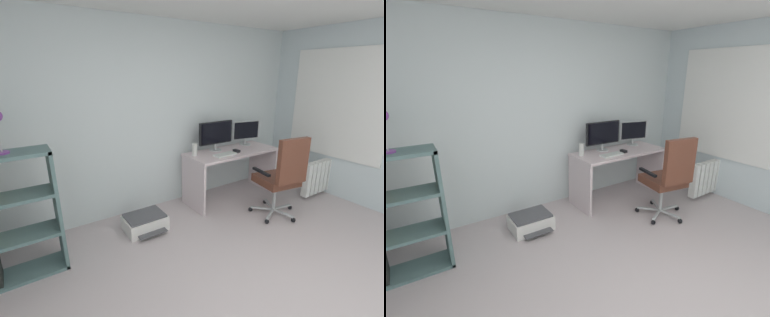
# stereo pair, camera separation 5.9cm
# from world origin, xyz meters

# --- Properties ---
(wall_back) EXTENTS (5.07, 0.10, 2.50)m
(wall_back) POSITION_xyz_m (0.00, 2.59, 1.25)
(wall_back) COLOR silver
(wall_back) RESTS_ON ground
(window_pane) EXTENTS (0.01, 1.35, 1.49)m
(window_pane) POSITION_xyz_m (2.53, 1.42, 1.40)
(window_pane) COLOR white
(window_frame) EXTENTS (0.02, 1.43, 1.57)m
(window_frame) POSITION_xyz_m (2.52, 1.42, 1.40)
(window_frame) COLOR white
(desk) EXTENTS (1.40, 0.57, 0.75)m
(desk) POSITION_xyz_m (1.14, 2.13, 0.54)
(desk) COLOR silver
(desk) RESTS_ON ground
(monitor_main) EXTENTS (0.57, 0.18, 0.43)m
(monitor_main) POSITION_xyz_m (0.95, 2.28, 1.00)
(monitor_main) COLOR #B2B5B7
(monitor_main) RESTS_ON desk
(monitor_secondary) EXTENTS (0.46, 0.18, 0.38)m
(monitor_secondary) POSITION_xyz_m (1.55, 2.28, 0.96)
(monitor_secondary) COLOR #B2B5B7
(monitor_secondary) RESTS_ON desk
(keyboard) EXTENTS (0.35, 0.15, 0.02)m
(keyboard) POSITION_xyz_m (0.91, 2.01, 0.76)
(keyboard) COLOR silver
(keyboard) RESTS_ON desk
(computer_mouse) EXTENTS (0.06, 0.10, 0.03)m
(computer_mouse) POSITION_xyz_m (1.15, 2.04, 0.76)
(computer_mouse) COLOR black
(computer_mouse) RESTS_ON desk
(desktop_speaker) EXTENTS (0.07, 0.07, 0.17)m
(desktop_speaker) POSITION_xyz_m (0.55, 2.23, 0.83)
(desktop_speaker) COLOR silver
(desktop_speaker) RESTS_ON desk
(office_chair) EXTENTS (0.62, 0.62, 1.11)m
(office_chair) POSITION_xyz_m (1.26, 1.30, 0.61)
(office_chair) COLOR #B7BABC
(office_chair) RESTS_ON ground
(printer) EXTENTS (0.49, 0.45, 0.20)m
(printer) POSITION_xyz_m (-0.33, 2.02, 0.10)
(printer) COLOR white
(printer) RESTS_ON ground
(radiator) EXTENTS (0.93, 0.10, 0.51)m
(radiator) POSITION_xyz_m (2.43, 1.42, 0.31)
(radiator) COLOR white
(radiator) RESTS_ON ground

